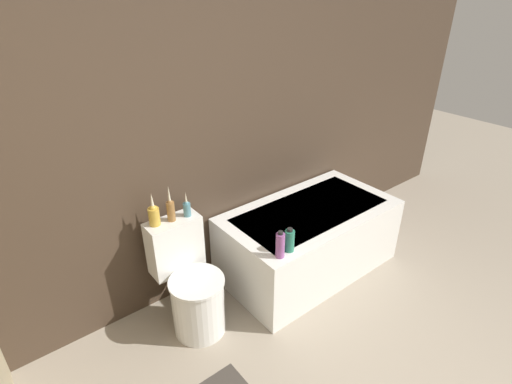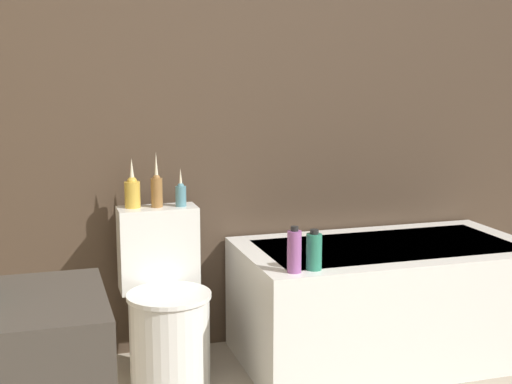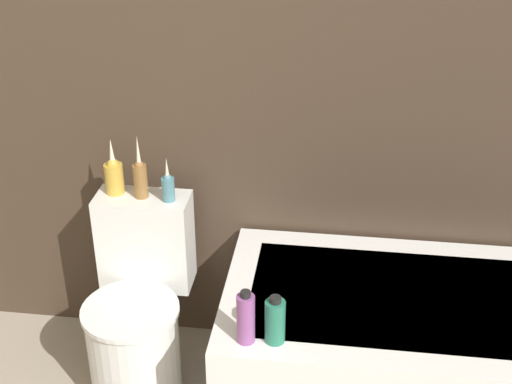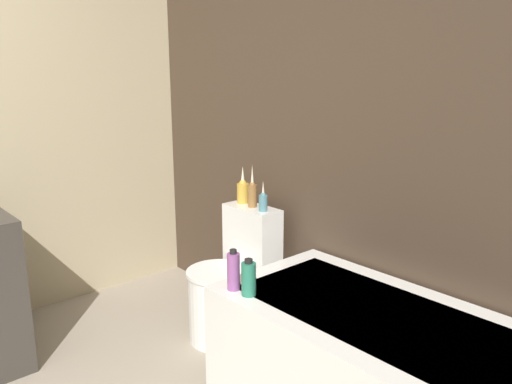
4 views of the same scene
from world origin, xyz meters
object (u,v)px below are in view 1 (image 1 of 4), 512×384
Objects in this scene: vase_silver at (171,209)px; shampoo_bottle_tall at (280,245)px; shampoo_bottle_short at (289,240)px; vase_gold at (154,214)px; toilet at (191,286)px; vase_bronze at (187,208)px; bathtub at (308,239)px.

vase_silver is 1.31× the size of shampoo_bottle_tall.
vase_silver is at bearing 137.48° from shampoo_bottle_short.
vase_gold is 1.33× the size of shampoo_bottle_short.
vase_gold is at bearing 118.53° from toilet.
vase_gold is 1.28× the size of vase_bronze.
shampoo_bottle_tall reaches higher than shampoo_bottle_short.
toilet is 2.98× the size of vase_silver.
bathtub is 6.12× the size of vase_gold.
vase_silver is (0.11, -0.02, 0.01)m from vase_gold.
vase_silver is 1.43× the size of vase_bronze.
vase_bronze reaches higher than bathtub.
vase_gold is at bearing 136.64° from shampoo_bottle_tall.
shampoo_bottle_tall is at bearing -54.76° from vase_bronze.
shampoo_bottle_short is at bearing -149.82° from bathtub.
vase_bronze is 0.67m from shampoo_bottle_tall.
toilet is 4.41× the size of shampoo_bottle_short.
vase_silver reaches higher than vase_gold.
bathtub is 1.25m from vase_silver.
shampoo_bottle_tall is 1.13× the size of shampoo_bottle_short.
bathtub is 5.48× the size of vase_silver.
vase_gold is 1.17× the size of shampoo_bottle_tall.
shampoo_bottle_tall is (0.49, -0.36, 0.33)m from toilet.
toilet is 0.55m from vase_bronze.
shampoo_bottle_short is (0.47, -0.52, -0.19)m from vase_bronze.
vase_bronze is at bearing 125.24° from shampoo_bottle_tall.
vase_bronze is at bearing 57.03° from toilet.
vase_silver is at bearing 131.76° from shampoo_bottle_tall.
bathtub is 1.08m from toilet.
vase_bronze is at bearing 132.14° from shampoo_bottle_short.
vase_gold reaches higher than shampoo_bottle_tall.
shampoo_bottle_short reaches higher than bathtub.
shampoo_bottle_short is (0.69, -0.55, -0.20)m from vase_gold.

